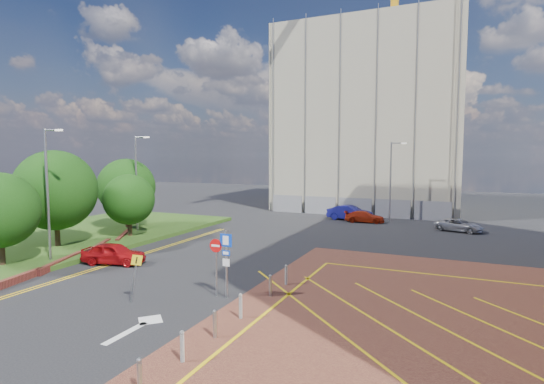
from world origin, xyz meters
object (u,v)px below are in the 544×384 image
Objects in this scene: sign_cluster at (222,257)px; car_red_back at (364,217)px; tree_c at (129,199)px; car_red_left at (114,253)px; tree_b at (55,190)px; lamp_left_near at (48,189)px; warning_sign at (135,272)px; car_silver_back at (459,225)px; car_blue_back at (350,213)px; lamp_left_far at (137,179)px; lamp_back at (391,178)px; tree_d at (126,187)px.

sign_cluster reaches higher than car_red_back.
tree_c is 1.27× the size of car_red_left.
lamp_left_near reaches higher than tree_b.
sign_cluster is 25.23m from car_red_back.
sign_cluster is 1.42× the size of warning_sign.
car_silver_back is at bearing 36.72° from tree_b.
tree_b is 32.61m from car_silver_back.
car_red_back is (1.54, 25.14, -1.39)m from sign_cluster.
lamp_left_near is at bearing 175.44° from sign_cluster.
lamp_left_near is (1.08, -8.00, 1.47)m from tree_c.
lamp_left_near is at bearing 161.86° from car_blue_back.
lamp_left_far reaches higher than car_red_left.
warning_sign is at bearing -142.89° from car_red_left.
warning_sign is at bearing 164.64° from car_red_back.
car_red_back is at bearing 59.42° from lamp_left_near.
car_red_left is 0.99× the size of car_red_back.
tree_d is at bearing -143.91° from lamp_back.
car_red_left is at bearing 25.61° from lamp_left_near.
tree_d is 1.32× the size of car_blue_back.
lamp_left_near is 2.00× the size of car_silver_back.
tree_c is 0.61× the size of lamp_left_far.
lamp_back is (19.58, 23.00, 0.12)m from tree_b.
tree_c is 4.30m from tree_d.
lamp_back is (17.58, 18.00, 1.17)m from tree_c.
lamp_left_far is 24.46m from lamp_back.
lamp_back is (16.50, 26.00, -0.30)m from lamp_left_near.
warning_sign is (13.58, -14.28, -2.44)m from tree_d.
sign_cluster is at bearing -4.56° from lamp_left_near.
lamp_left_near is (4.08, -11.00, 0.79)m from tree_d.
tree_c is 0.81× the size of tree_d.
car_red_back is at bearing 40.99° from lamp_left_far.
car_red_back is (10.84, 22.49, -0.09)m from car_red_left.
lamp_left_near is at bearing 160.96° from warning_sign.
car_red_back is (14.26, 24.13, -4.09)m from lamp_left_near.
car_red_back is at bearing 35.60° from tree_d.
car_red_left is at bearing 141.03° from warning_sign.
tree_d is at bearing 127.37° from car_silver_back.
tree_d is 22.79m from car_red_back.
tree_b is 4.32m from lamp_left_near.
lamp_left_near is 2.08× the size of car_red_left.
tree_b is 27.58m from car_red_back.
tree_c is 21.89m from car_blue_back.
lamp_left_near reaches higher than tree_c.
car_blue_back is 10.62m from car_silver_back.
sign_cluster is 0.82× the size of car_red_back.
sign_cluster is at bearing -171.06° from car_blue_back.
tree_d is 1.52× the size of car_silver_back.
lamp_left_far is at bearing -139.14° from lamp_back.
tree_d is 2.70× the size of warning_sign.
tree_d is 0.76× the size of lamp_left_near.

